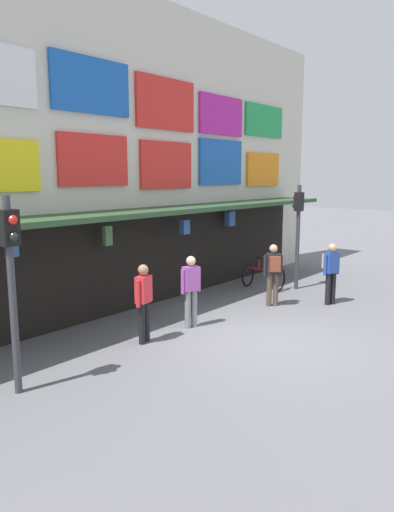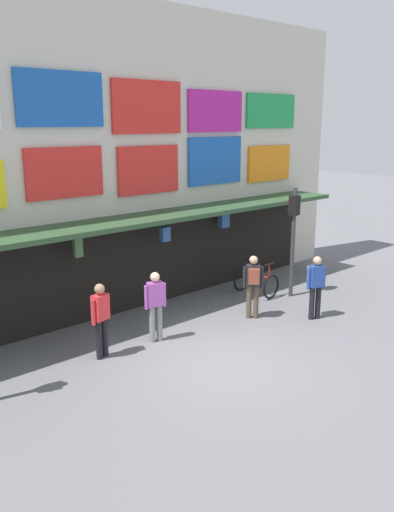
{
  "view_description": "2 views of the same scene",
  "coord_description": "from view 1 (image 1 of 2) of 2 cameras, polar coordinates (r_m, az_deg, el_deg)",
  "views": [
    {
      "loc": [
        -8.45,
        -5.17,
        3.51
      ],
      "look_at": [
        0.43,
        2.21,
        1.54
      ],
      "focal_mm": 33.65,
      "sensor_mm": 36.0,
      "label": 1
    },
    {
      "loc": [
        -7.37,
        -7.43,
        5.01
      ],
      "look_at": [
        1.72,
        2.58,
        1.57
      ],
      "focal_mm": 37.24,
      "sensor_mm": 36.0,
      "label": 2
    }
  ],
  "objects": [
    {
      "name": "pedestrian_in_black",
      "position": [
        13.49,
        15.62,
        -1.48
      ],
      "size": [
        0.49,
        0.45,
        1.68
      ],
      "color": "black",
      "rests_on": "ground"
    },
    {
      "name": "shopfront",
      "position": [
        12.9,
        -9.49,
        11.56
      ],
      "size": [
        18.0,
        2.6,
        8.0
      ],
      "color": "beige",
      "rests_on": "ground"
    },
    {
      "name": "traffic_light_near",
      "position": [
        8.0,
        -21.27,
        -0.85
      ],
      "size": [
        0.3,
        0.34,
        3.2
      ],
      "color": "#38383D",
      "rests_on": "ground"
    },
    {
      "name": "pedestrian_in_yellow",
      "position": [
        12.95,
        9.05,
        -1.7
      ],
      "size": [
        0.47,
        0.47,
        1.68
      ],
      "color": "brown",
      "rests_on": "ground"
    },
    {
      "name": "ground_plane",
      "position": [
        10.51,
        7.92,
        -9.93
      ],
      "size": [
        80.0,
        80.0,
        0.0
      ],
      "primitive_type": "plane",
      "color": "slate"
    },
    {
      "name": "pedestrian_in_green",
      "position": [
        10.08,
        -6.35,
        -5.11
      ],
      "size": [
        0.52,
        0.31,
        1.68
      ],
      "color": "black",
      "rests_on": "ground"
    },
    {
      "name": "bicycle_parked",
      "position": [
        14.99,
        7.92,
        -2.42
      ],
      "size": [
        0.8,
        1.21,
        1.05
      ],
      "color": "black",
      "rests_on": "ground"
    },
    {
      "name": "pedestrian_in_white",
      "position": [
        11.02,
        -0.73,
        -3.77
      ],
      "size": [
        0.51,
        0.31,
        1.68
      ],
      "color": "gray",
      "rests_on": "ground"
    },
    {
      "name": "traffic_light_far",
      "position": [
        14.93,
        11.92,
        4.2
      ],
      "size": [
        0.33,
        0.35,
        3.2
      ],
      "color": "#38383D",
      "rests_on": "ground"
    }
  ]
}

